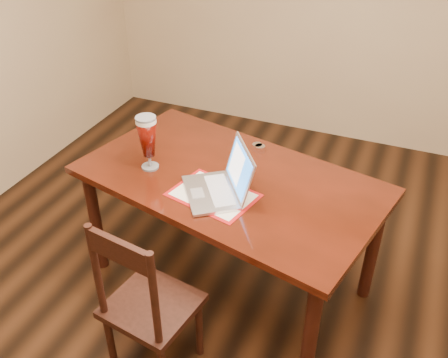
% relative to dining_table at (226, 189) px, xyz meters
% --- Properties ---
extents(ground, '(5.00, 5.00, 0.00)m').
position_rel_dining_table_xyz_m(ground, '(0.23, -0.33, -0.70)').
color(ground, black).
rests_on(ground, ground).
extents(room_shell, '(4.51, 5.01, 2.71)m').
position_rel_dining_table_xyz_m(room_shell, '(0.23, -0.33, 1.06)').
color(room_shell, tan).
rests_on(room_shell, ground).
extents(dining_table, '(1.84, 1.30, 1.11)m').
position_rel_dining_table_xyz_m(dining_table, '(0.00, 0.00, 0.00)').
color(dining_table, '#451409').
rests_on(dining_table, ground).
extents(dining_chair, '(0.47, 0.45, 0.98)m').
position_rel_dining_table_xyz_m(dining_chair, '(-0.11, -0.74, -0.24)').
color(dining_chair, '#33150E').
rests_on(dining_chair, ground).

